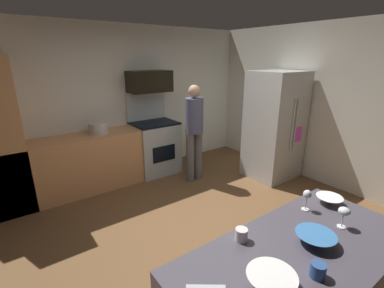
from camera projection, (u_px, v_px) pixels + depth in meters
name	position (u px, v px, depth m)	size (l,w,h in m)	color
ground_plane	(203.00, 231.00, 3.39)	(5.20, 4.80, 0.02)	brown
wall_back	(123.00, 102.00, 4.78)	(5.20, 0.12, 2.60)	silver
wall_right	(327.00, 106.00, 4.40)	(0.12, 4.80, 2.60)	silver
lower_cabinet_run	(82.00, 164.00, 4.27)	(2.40, 0.60, 0.90)	tan
oven_range	(155.00, 145.00, 4.97)	(0.76, 0.65, 1.48)	#B1BABA
microwave	(150.00, 81.00, 4.68)	(0.74, 0.38, 0.36)	black
refrigerator	(274.00, 126.00, 4.69)	(0.84, 0.77, 1.85)	beige
person_cook	(194.00, 129.00, 4.51)	(0.31, 0.30, 1.64)	#5D5D5D
mixing_bowl_large	(329.00, 200.00, 2.26)	(0.21, 0.21, 0.06)	white
mixing_bowl_small	(315.00, 238.00, 1.78)	(0.26, 0.26, 0.07)	teal
mixing_bowl_prep	(271.00, 281.00, 1.43)	(0.27, 0.27, 0.08)	white
wine_glass_near	(307.00, 195.00, 2.14)	(0.07, 0.07, 0.17)	silver
wine_glass_mid	(344.00, 212.00, 1.92)	(0.08, 0.08, 0.16)	silver
mug_coffee	(241.00, 235.00, 1.80)	(0.08, 0.08, 0.09)	silver
mug_tea	(318.00, 270.00, 1.50)	(0.09, 0.09, 0.09)	#2B4D86
knife_chef	(206.00, 287.00, 1.44)	(0.21, 0.02, 0.01)	#B7BABF
stock_pot	(98.00, 128.00, 4.28)	(0.30, 0.30, 0.18)	beige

